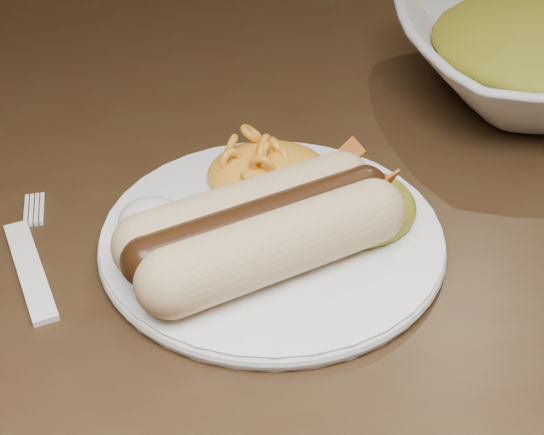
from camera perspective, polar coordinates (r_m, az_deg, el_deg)
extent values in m
cube|color=#2F2212|center=(0.55, -6.72, -0.28)|extent=(1.60, 0.90, 0.04)
cylinder|color=white|center=(0.49, 0.00, -1.47)|extent=(0.28, 0.28, 0.01)
cylinder|color=#D8BB7E|center=(0.44, -0.29, -2.06)|extent=(0.14, 0.08, 0.04)
cylinder|color=#D8BB7E|center=(0.47, -1.09, 0.37)|extent=(0.14, 0.08, 0.04)
cylinder|color=#47250F|center=(0.45, -0.70, -0.41)|extent=(0.15, 0.07, 0.03)
ellipsoid|color=orange|center=(0.53, -0.30, 4.53)|extent=(0.09, 0.09, 0.03)
ellipsoid|color=white|center=(0.48, -9.11, 0.18)|extent=(0.04, 0.04, 0.03)
ellipsoid|color=gold|center=(0.50, 6.03, 1.27)|extent=(0.09, 0.08, 0.03)
cube|color=white|center=(0.49, -17.77, -3.76)|extent=(0.05, 0.12, 0.00)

